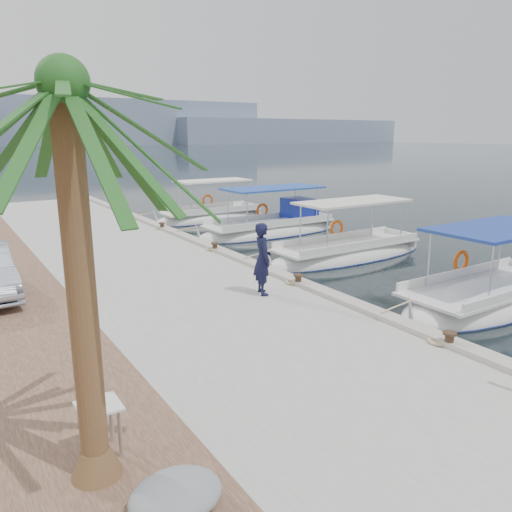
{
  "coord_description": "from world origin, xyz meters",
  "views": [
    {
      "loc": [
        -8.69,
        -9.26,
        4.71
      ],
      "look_at": [
        -1.0,
        2.71,
        1.2
      ],
      "focal_mm": 35.0,
      "sensor_mm": 36.0,
      "label": 1
    }
  ],
  "objects_px": {
    "fishing_caique_b": "(488,301)",
    "fishing_caique_c": "(347,255)",
    "fishing_caique_d": "(271,230)",
    "date_palm": "(63,87)",
    "fisherman": "(263,259)",
    "fishing_caique_e": "(211,218)"
  },
  "relations": [
    {
      "from": "fishing_caique_b",
      "to": "fishing_caique_c",
      "type": "bearing_deg",
      "value": 86.16
    },
    {
      "from": "fishing_caique_d",
      "to": "date_palm",
      "type": "relative_size",
      "value": 1.4
    },
    {
      "from": "fishing_caique_c",
      "to": "date_palm",
      "type": "distance_m",
      "value": 15.19
    },
    {
      "from": "fishing_caique_d",
      "to": "fisherman",
      "type": "distance_m",
      "value": 10.8
    },
    {
      "from": "fishing_caique_b",
      "to": "fishing_caique_e",
      "type": "height_order",
      "value": "same"
    },
    {
      "from": "fishing_caique_d",
      "to": "fishing_caique_e",
      "type": "height_order",
      "value": "same"
    },
    {
      "from": "fishing_caique_b",
      "to": "fishing_caique_d",
      "type": "xyz_separation_m",
      "value": [
        0.69,
        11.74,
        0.06
      ]
    },
    {
      "from": "fishing_caique_e",
      "to": "fisherman",
      "type": "bearing_deg",
      "value": -112.25
    },
    {
      "from": "fishing_caique_d",
      "to": "date_palm",
      "type": "xyz_separation_m",
      "value": [
        -12.07,
        -13.69,
        5.0
      ]
    },
    {
      "from": "fishing_caique_b",
      "to": "fishing_caique_d",
      "type": "height_order",
      "value": "same"
    },
    {
      "from": "fishing_caique_b",
      "to": "fishing_caique_e",
      "type": "bearing_deg",
      "value": 90.07
    },
    {
      "from": "fishing_caique_c",
      "to": "fisherman",
      "type": "xyz_separation_m",
      "value": [
        -5.99,
        -3.15,
        1.34
      ]
    },
    {
      "from": "fishing_caique_b",
      "to": "fisherman",
      "type": "height_order",
      "value": "fisherman"
    },
    {
      "from": "fishing_caique_d",
      "to": "date_palm",
      "type": "distance_m",
      "value": 18.92
    },
    {
      "from": "date_palm",
      "to": "fishing_caique_d",
      "type": "bearing_deg",
      "value": 48.6
    },
    {
      "from": "fishing_caique_c",
      "to": "fishing_caique_e",
      "type": "bearing_deg",
      "value": 92.39
    },
    {
      "from": "fishing_caique_c",
      "to": "fisherman",
      "type": "distance_m",
      "value": 6.9
    },
    {
      "from": "fishing_caique_e",
      "to": "date_palm",
      "type": "distance_m",
      "value": 22.35
    },
    {
      "from": "fishing_caique_c",
      "to": "fishing_caique_d",
      "type": "bearing_deg",
      "value": 87.21
    },
    {
      "from": "fishing_caique_e",
      "to": "fisherman",
      "type": "xyz_separation_m",
      "value": [
        -5.56,
        -13.58,
        1.34
      ]
    },
    {
      "from": "fishing_caique_e",
      "to": "date_palm",
      "type": "bearing_deg",
      "value": -121.46
    },
    {
      "from": "date_palm",
      "to": "fishing_caique_b",
      "type": "bearing_deg",
      "value": 9.69
    }
  ]
}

